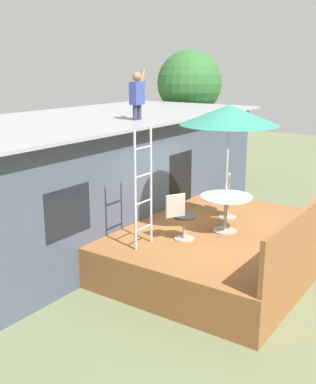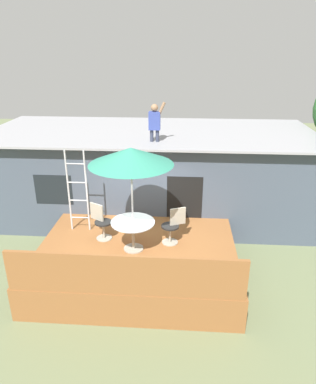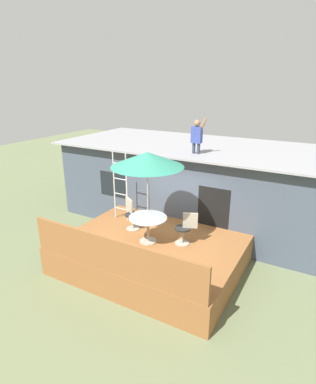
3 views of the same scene
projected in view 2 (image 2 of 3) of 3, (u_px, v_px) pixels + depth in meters
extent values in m
plane|color=#66704C|center=(138.00, 271.00, 9.12)|extent=(40.00, 40.00, 0.00)
cube|color=#424C5B|center=(151.00, 174.00, 11.91)|extent=(10.00, 4.00, 2.81)
cube|color=#99999E|center=(150.00, 132.00, 11.37)|extent=(10.50, 4.50, 0.06)
cube|color=black|center=(54.00, 190.00, 10.20)|extent=(1.10, 0.03, 0.90)
cube|color=black|center=(184.00, 209.00, 10.13)|extent=(1.00, 0.03, 2.00)
cube|color=brown|center=(138.00, 258.00, 8.97)|extent=(4.83, 3.94, 0.80)
cube|color=brown|center=(125.00, 275.00, 6.88)|extent=(4.73, 0.08, 0.90)
cylinder|color=#A59E8C|center=(134.00, 248.00, 8.62)|extent=(0.48, 0.48, 0.03)
cylinder|color=#A59E8C|center=(133.00, 236.00, 8.48)|extent=(0.07, 0.07, 0.71)
cylinder|color=silver|center=(133.00, 222.00, 8.35)|extent=(1.04, 1.04, 0.03)
cylinder|color=silver|center=(132.00, 204.00, 8.17)|extent=(0.04, 0.04, 2.40)
cone|color=#338C72|center=(131.00, 156.00, 7.73)|extent=(1.90, 1.90, 0.38)
cylinder|color=silver|center=(69.00, 191.00, 9.16)|extent=(0.04, 0.04, 2.20)
cylinder|color=silver|center=(87.00, 192.00, 9.13)|extent=(0.04, 0.04, 2.20)
cylinder|color=silver|center=(80.00, 218.00, 9.43)|extent=(0.48, 0.03, 0.03)
cylinder|color=silver|center=(78.00, 200.00, 9.24)|extent=(0.48, 0.03, 0.03)
cylinder|color=silver|center=(77.00, 182.00, 9.05)|extent=(0.48, 0.03, 0.03)
cylinder|color=silver|center=(75.00, 164.00, 8.86)|extent=(0.48, 0.03, 0.03)
cylinder|color=#33384C|center=(152.00, 136.00, 10.01)|extent=(0.10, 0.10, 0.34)
cylinder|color=#33384C|center=(157.00, 136.00, 9.99)|extent=(0.10, 0.10, 0.34)
cube|color=#384799|center=(154.00, 121.00, 9.84)|extent=(0.32, 0.20, 0.50)
sphere|color=#997051|center=(154.00, 108.00, 9.70)|extent=(0.20, 0.20, 0.20)
cylinder|color=#997051|center=(161.00, 110.00, 9.71)|extent=(0.26, 0.08, 0.44)
cylinder|color=#A59E8C|center=(104.00, 238.00, 9.10)|extent=(0.40, 0.40, 0.02)
cylinder|color=#A59E8C|center=(104.00, 230.00, 9.02)|extent=(0.06, 0.06, 0.44)
cylinder|color=black|center=(103.00, 222.00, 8.93)|extent=(0.44, 0.44, 0.04)
cube|color=#A59E8C|center=(97.00, 212.00, 8.94)|extent=(0.37, 0.23, 0.44)
cylinder|color=#A59E8C|center=(170.00, 242.00, 8.91)|extent=(0.40, 0.40, 0.02)
cylinder|color=#A59E8C|center=(170.00, 234.00, 8.82)|extent=(0.06, 0.06, 0.44)
cylinder|color=black|center=(170.00, 226.00, 8.74)|extent=(0.44, 0.44, 0.04)
cube|color=#A59E8C|center=(178.00, 216.00, 8.71)|extent=(0.38, 0.20, 0.44)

